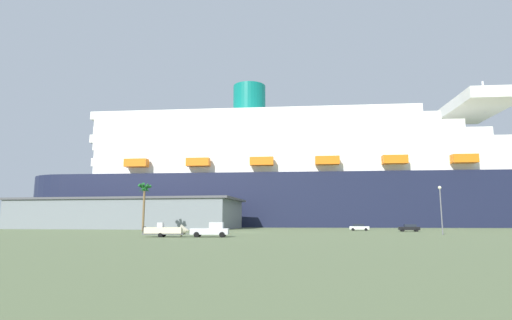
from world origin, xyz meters
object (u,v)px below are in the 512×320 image
Objects in this scene: parked_car_white_van at (359,227)px; parked_car_black_coupe at (409,228)px; street_lamp at (441,203)px; pickup_truck at (211,230)px; palm_tree at (144,192)px; small_boat_on_trailer at (169,231)px; cruise_ship at (318,180)px.

parked_car_black_coupe is at bearing -25.11° from parked_car_white_van.
street_lamp is at bearing -83.71° from parked_car_black_coupe.
pickup_truck is 0.53× the size of palm_tree.
small_boat_on_trailer is 51.41m from parked_car_white_van.
parked_car_black_coupe is at bearing 42.61° from small_boat_on_trailer.
pickup_truck is 49.42m from parked_car_black_coupe.
street_lamp is 20.13m from parked_car_black_coupe.
cruise_ship is 29.89× the size of small_boat_on_trailer.
cruise_ship is 65.49m from parked_car_black_coupe.
palm_tree is 51.02m from parked_car_white_van.
palm_tree reaches higher than pickup_truck.
cruise_ship is at bearing 107.16° from street_lamp.
palm_tree is at bearing -165.31° from parked_car_white_van.
street_lamp is (61.27, -11.57, -3.48)m from palm_tree.
pickup_truck is at bearing -97.01° from cruise_ship.
parked_car_white_van is (23.51, 40.83, -0.21)m from pickup_truck.
small_boat_on_trailer is 0.92× the size of street_lamp.
palm_tree reaches higher than street_lamp.
small_boat_on_trailer reaches higher than parked_car_white_van.
small_boat_on_trailer is 1.64× the size of parked_car_white_van.
pickup_truck is 6.42m from small_boat_on_trailer.
pickup_truck reaches higher than small_boat_on_trailer.
palm_tree is 2.35× the size of parked_car_white_van.
street_lamp is at bearing -62.77° from parked_car_white_van.
street_lamp is at bearing -72.84° from cruise_ship.
cruise_ship is at bearing 82.99° from pickup_truck.
parked_car_black_coupe is at bearing 7.62° from palm_tree.
parked_car_white_van is at bearing 54.52° from small_boat_on_trailer.
pickup_truck is 0.76× the size of small_boat_on_trailer.
cruise_ship reaches higher than parked_car_black_coupe.
cruise_ship is 20.87× the size of palm_tree.
palm_tree reaches higher than parked_car_white_van.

